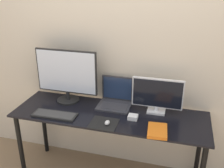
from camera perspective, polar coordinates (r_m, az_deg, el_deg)
wall_back at (r=2.56m, az=1.59°, el=7.04°), size 7.00×0.05×2.50m
desk at (r=2.49m, az=-0.53°, el=-8.53°), size 1.80×0.57×0.75m
monitor_left at (r=2.60m, az=-9.86°, el=1.92°), size 0.62×0.22×0.53m
monitor_right at (r=2.42m, az=9.83°, el=-2.40°), size 0.47×0.12×0.33m
laptop at (r=2.57m, az=0.78°, el=-3.16°), size 0.32×0.27×0.27m
keyboard at (r=2.46m, az=-12.37°, el=-6.58°), size 0.41×0.15×0.02m
mousepad at (r=2.28m, az=-1.79°, el=-8.58°), size 0.24×0.22×0.00m
mouse at (r=2.26m, az=-1.04°, el=-8.40°), size 0.04×0.07×0.03m
book at (r=2.20m, az=9.84°, el=-9.99°), size 0.18×0.23×0.03m
power_brick at (r=2.35m, az=4.57°, el=-7.20°), size 0.09×0.08×0.04m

